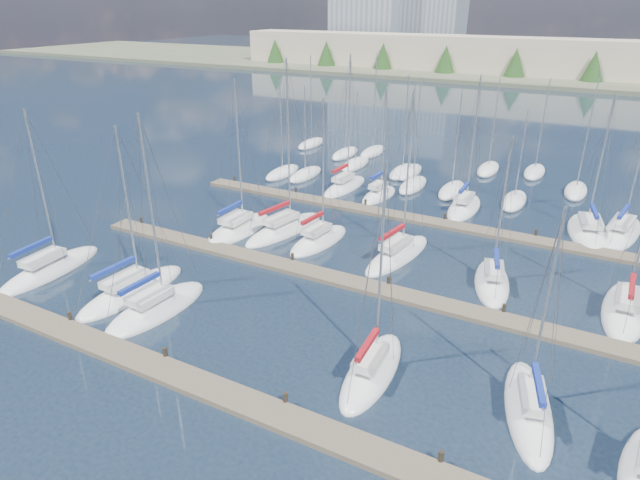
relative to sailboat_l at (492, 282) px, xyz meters
The scene contains 22 objects.
ground 40.50m from the sailboat_l, 104.93° to the left, with size 400.00×400.00×0.00m, color #1E2C3C.
dock_near 21.55m from the sailboat_l, 118.97° to the right, with size 44.00×1.93×1.10m.
dock_mid 11.51m from the sailboat_l, 155.07° to the right, with size 44.00×1.93×1.10m.
dock_far 13.88m from the sailboat_l, 138.75° to the left, with size 44.00×1.93×1.10m.
sailboat_l is the anchor object (origin of this frame).
sailboat_o 19.88m from the sailboat_l, 136.75° to the left, with size 2.73×6.34×11.95m.
sailboat_k 7.70m from the sailboat_l, behind, with size 3.80×9.28×13.65m.
sailboat_a 32.93m from the sailboat_l, 155.15° to the right, with size 3.41×9.19×12.83m.
sailboat_m 8.52m from the sailboat_l, ahead, with size 2.99×8.80×12.15m.
sailboat_q 14.44m from the sailboat_l, 68.01° to the left, with size 4.63×9.23×12.70m.
sailboat_i 18.43m from the sailboat_l, behind, with size 4.30×9.88×15.39m.
sailboat_f 13.32m from the sailboat_l, 70.52° to the right, with size 4.12×8.17×11.47m.
sailboat_b 25.66m from the sailboat_l, 148.67° to the right, with size 3.27×9.16×12.40m.
sailboat_n 23.75m from the sailboat_l, 142.55° to the left, with size 2.86×8.26×14.67m.
sailboat_r 16.57m from the sailboat_l, 61.16° to the left, with size 4.45×9.93×15.44m.
sailboat_j 14.53m from the sailboat_l, behind, with size 3.41×7.72×12.72m.
sailboat_d 13.95m from the sailboat_l, 105.08° to the right, with size 2.84×7.75×12.62m.
sailboat_p 15.35m from the sailboat_l, 111.81° to the left, with size 2.69×7.92×13.45m.
sailboat_h 22.03m from the sailboat_l, behind, with size 3.15×8.24×13.79m.
sailboat_c 23.55m from the sailboat_l, 142.91° to the right, with size 3.50×8.34×13.63m.
distant_boats 27.25m from the sailboat_l, 122.84° to the left, with size 36.93×20.75×13.30m.
shoreline 131.27m from the sailboat_l, 100.43° to the left, with size 400.00×60.00×38.00m.
Camera 1 is at (15.60, -14.94, 18.77)m, focal length 30.00 mm.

